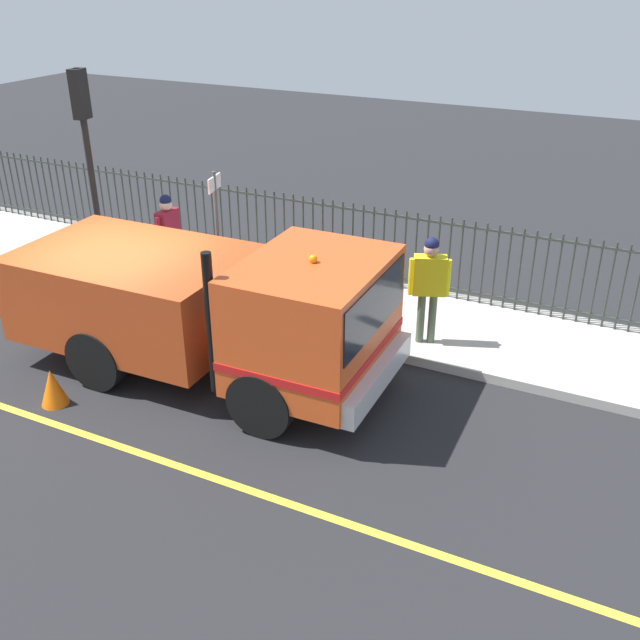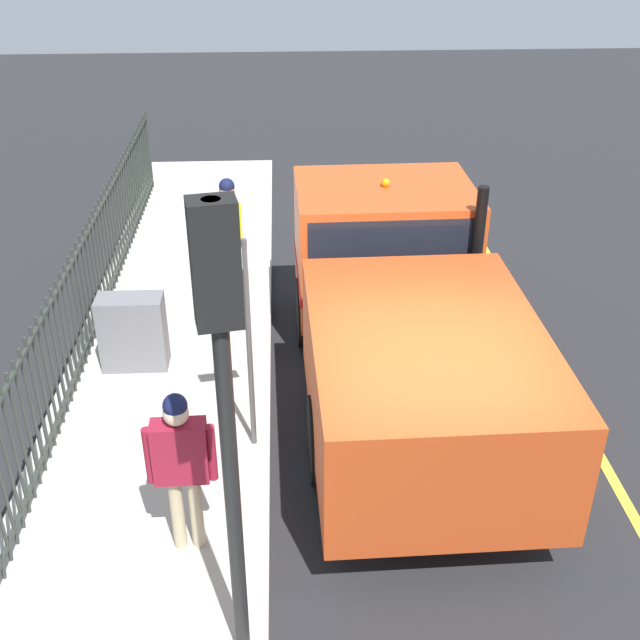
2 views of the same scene
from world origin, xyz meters
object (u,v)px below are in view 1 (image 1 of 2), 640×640
work_truck (221,305)px  worker_standing (429,279)px  utility_cabinet (344,268)px  traffic_cone (53,387)px  street_sign (217,226)px  pedestrian_distant (168,229)px  traffic_light_near (86,136)px

work_truck → worker_standing: 3.33m
utility_cabinet → traffic_cone: 5.61m
work_truck → utility_cabinet: (3.35, -0.50, -0.58)m
street_sign → pedestrian_distant: bearing=69.1°
work_truck → pedestrian_distant: bearing=-132.2°
pedestrian_distant → street_sign: (-0.58, -1.52, 0.49)m
traffic_cone → street_sign: street_sign is taller
utility_cabinet → street_sign: street_sign is taller
traffic_light_near → traffic_cone: size_ratio=7.01×
utility_cabinet → worker_standing: bearing=-120.1°
worker_standing → traffic_light_near: 6.66m
traffic_cone → work_truck: bearing=-46.2°
pedestrian_distant → traffic_cone: 4.31m
utility_cabinet → street_sign: (-1.57, 1.69, 1.06)m
worker_standing → pedestrian_distant: (0.18, 5.23, -0.05)m
traffic_light_near → street_sign: 3.00m
street_sign → traffic_cone: bearing=170.0°
pedestrian_distant → utility_cabinet: pedestrian_distant is taller
traffic_light_near → traffic_cone: bearing=19.9°
utility_cabinet → street_sign: bearing=132.8°
traffic_light_near → utility_cabinet: size_ratio=3.98×
pedestrian_distant → traffic_cone: bearing=-168.8°
work_truck → worker_standing: size_ratio=3.26×
pedestrian_distant → utility_cabinet: (0.99, -3.22, -0.57)m
worker_standing → traffic_light_near: traffic_light_near is taller
work_truck → traffic_light_near: 4.66m
worker_standing → traffic_cone: size_ratio=3.22×
pedestrian_distant → traffic_light_near: traffic_light_near is taller
pedestrian_distant → traffic_cone: size_ratio=3.08×
worker_standing → utility_cabinet: bearing=-51.5°
worker_standing → traffic_cone: bearing=20.9°
pedestrian_distant → traffic_cone: (-4.11, -0.90, -0.94)m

